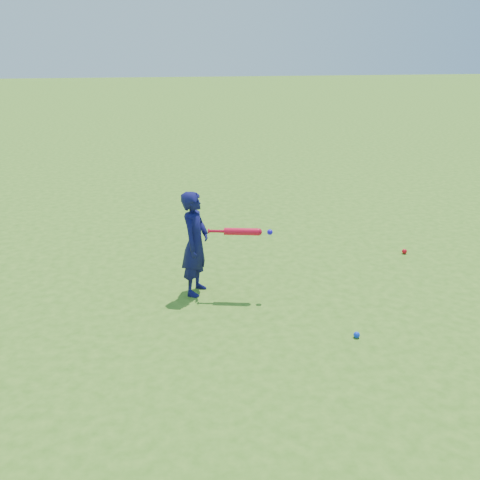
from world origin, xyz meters
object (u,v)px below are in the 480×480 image
at_px(child, 195,243).
at_px(ground_ball_red, 404,251).
at_px(ground_ball_blue, 357,335).
at_px(bat_swing, 244,232).

xyz_separation_m(child, ground_ball_red, (2.88, 0.73, -0.56)).
bearing_deg(ground_ball_blue, ground_ball_red, 54.24).
relative_size(ground_ball_blue, bat_swing, 0.09).
height_order(child, ground_ball_blue, child).
bearing_deg(ground_ball_blue, child, 138.92).
height_order(ground_ball_blue, bat_swing, bat_swing).
distance_m(child, ground_ball_blue, 2.00).
bearing_deg(bat_swing, ground_ball_red, 33.17).
height_order(ground_ball_red, bat_swing, bat_swing).
height_order(ground_ball_red, ground_ball_blue, ground_ball_red).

